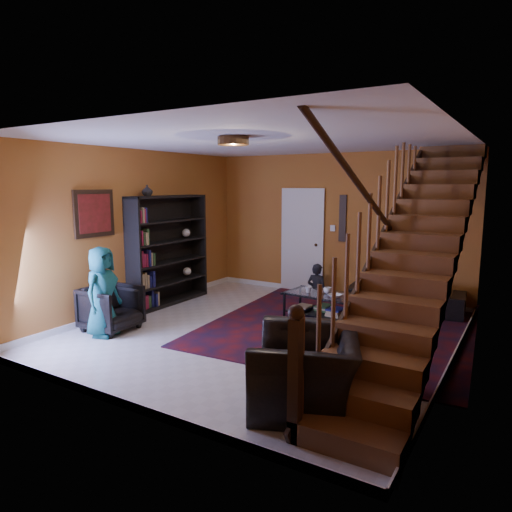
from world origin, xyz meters
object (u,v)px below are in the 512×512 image
(bookshelf, at_px, (169,252))
(armchair_right, at_px, (306,370))
(armchair_left, at_px, (111,308))
(sofa, at_px, (405,295))
(coffee_table, at_px, (322,304))

(bookshelf, bearing_deg, armchair_right, -31.14)
(armchair_left, xyz_separation_m, armchair_right, (3.55, -0.66, 0.03))
(bookshelf, xyz_separation_m, sofa, (3.90, 1.70, -0.68))
(coffee_table, bearing_deg, sofa, 48.35)
(bookshelf, relative_size, sofa, 1.04)
(armchair_right, height_order, coffee_table, armchair_right)
(sofa, relative_size, armchair_left, 2.56)
(bookshelf, height_order, coffee_table, bookshelf)
(bookshelf, xyz_separation_m, armchair_right, (3.90, -2.36, -0.59))
(armchair_left, relative_size, armchair_right, 0.65)
(armchair_right, bearing_deg, armchair_left, -122.38)
(armchair_right, relative_size, coffee_table, 0.97)
(bookshelf, bearing_deg, coffee_table, 10.13)
(sofa, height_order, coffee_table, sofa)
(armchair_left, xyz_separation_m, coffee_table, (2.49, 2.21, -0.10))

